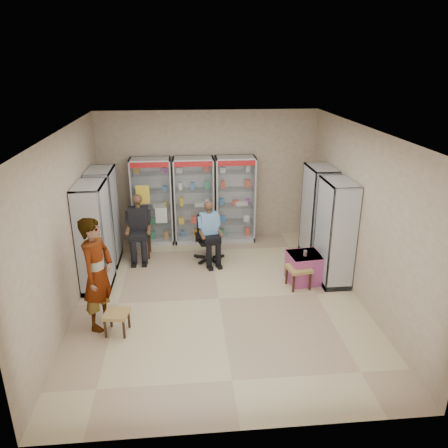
{
  "coord_description": "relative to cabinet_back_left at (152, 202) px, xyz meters",
  "views": [
    {
      "loc": [
        -0.55,
        -6.86,
        4.06
      ],
      "look_at": [
        0.15,
        0.7,
        1.17
      ],
      "focal_mm": 35.0,
      "sensor_mm": 36.0,
      "label": 1
    }
  ],
  "objects": [
    {
      "name": "office_chair",
      "position": [
        1.22,
        -1.07,
        -0.51
      ],
      "size": [
        0.64,
        0.64,
        0.99
      ],
      "primitive_type": "cube",
      "rotation": [
        0.0,
        0.0,
        0.22
      ],
      "color": "black",
      "rests_on": "floor"
    },
    {
      "name": "woven_stool_b",
      "position": [
        -0.38,
        -3.61,
        -0.82
      ],
      "size": [
        0.41,
        0.41,
        0.36
      ],
      "primitive_type": "cube",
      "rotation": [
        0.0,
        0.0,
        -0.15
      ],
      "color": "#9F7243",
      "rests_on": "floor"
    },
    {
      "name": "cabinet_back_mid",
      "position": [
        0.95,
        0.0,
        0.0
      ],
      "size": [
        0.9,
        0.5,
        2.0
      ],
      "primitive_type": "cube",
      "color": "silver",
      "rests_on": "floor"
    },
    {
      "name": "cabinet_back_left",
      "position": [
        0.0,
        0.0,
        0.0
      ],
      "size": [
        0.9,
        0.5,
        2.0
      ],
      "primitive_type": "cube",
      "color": "silver",
      "rests_on": "floor"
    },
    {
      "name": "cabinet_left_far",
      "position": [
        -0.93,
        -0.93,
        0.0
      ],
      "size": [
        0.9,
        0.5,
        2.0
      ],
      "primitive_type": "cube",
      "rotation": [
        0.0,
        0.0,
        -1.57
      ],
      "color": "#9EA0A5",
      "rests_on": "floor"
    },
    {
      "name": "woven_stool_a",
      "position": [
        2.82,
        -2.43,
        -0.79
      ],
      "size": [
        0.48,
        0.48,
        0.42
      ],
      "primitive_type": "cube",
      "rotation": [
        0.0,
        0.0,
        0.17
      ],
      "color": "#A78246",
      "rests_on": "floor"
    },
    {
      "name": "wooden_chair",
      "position": [
        -0.25,
        -0.73,
        -0.53
      ],
      "size": [
        0.42,
        0.42,
        0.94
      ],
      "primitive_type": "cube",
      "color": "black",
      "rests_on": "floor"
    },
    {
      "name": "cabinet_left_near",
      "position": [
        -0.93,
        -2.03,
        0.0
      ],
      "size": [
        0.9,
        0.5,
        2.0
      ],
      "primitive_type": "cube",
      "rotation": [
        0.0,
        0.0,
        -1.57
      ],
      "color": "#BBBDC3",
      "rests_on": "floor"
    },
    {
      "name": "standing_man",
      "position": [
        -0.65,
        -3.36,
        -0.08
      ],
      "size": [
        0.64,
        0.78,
        1.85
      ],
      "primitive_type": "imported",
      "rotation": [
        0.0,
        0.0,
        1.23
      ],
      "color": "gray",
      "rests_on": "floor"
    },
    {
      "name": "pink_trunk",
      "position": [
        2.99,
        -2.21,
        -0.72
      ],
      "size": [
        0.65,
        0.63,
        0.57
      ],
      "primitive_type": "cube",
      "rotation": [
        0.0,
        0.0,
        0.11
      ],
      "color": "#AA4483",
      "rests_on": "floor"
    },
    {
      "name": "floor",
      "position": [
        1.3,
        -2.73,
        -1.0
      ],
      "size": [
        6.0,
        6.0,
        0.0
      ],
      "primitive_type": "plane",
      "color": "#C6B689",
      "rests_on": "ground"
    },
    {
      "name": "cabinet_back_right",
      "position": [
        1.9,
        0.0,
        0.0
      ],
      "size": [
        0.9,
        0.5,
        2.0
      ],
      "primitive_type": "cube",
      "color": "silver",
      "rests_on": "floor"
    },
    {
      "name": "seated_customer",
      "position": [
        -0.25,
        -0.78,
        -0.33
      ],
      "size": [
        0.44,
        0.6,
        1.34
      ],
      "primitive_type": null,
      "color": "black",
      "rests_on": "floor"
    },
    {
      "name": "room_shell",
      "position": [
        1.3,
        -2.73,
        0.97
      ],
      "size": [
        5.02,
        6.02,
        3.01
      ],
      "color": "#C0AC8E",
      "rests_on": "ground"
    },
    {
      "name": "tea_glass",
      "position": [
        2.97,
        -2.27,
        -0.38
      ],
      "size": [
        0.07,
        0.07,
        0.1
      ],
      "primitive_type": "cylinder",
      "color": "#522107",
      "rests_on": "pink_trunk"
    },
    {
      "name": "cabinet_right_far",
      "position": [
        3.53,
        -1.13,
        0.0
      ],
      "size": [
        0.9,
        0.5,
        2.0
      ],
      "primitive_type": "cube",
      "rotation": [
        0.0,
        0.0,
        1.57
      ],
      "color": "#B6B7BE",
      "rests_on": "floor"
    },
    {
      "name": "seated_shopkeeper",
      "position": [
        1.22,
        -1.12,
        -0.37
      ],
      "size": [
        0.53,
        0.65,
        1.25
      ],
      "primitive_type": null,
      "rotation": [
        0.0,
        0.0,
        0.22
      ],
      "color": "#6FA3DC",
      "rests_on": "floor"
    },
    {
      "name": "cabinet_right_near",
      "position": [
        3.53,
        -2.23,
        0.0
      ],
      "size": [
        0.9,
        0.5,
        2.0
      ],
      "primitive_type": "cube",
      "rotation": [
        0.0,
        0.0,
        1.57
      ],
      "color": "silver",
      "rests_on": "floor"
    }
  ]
}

